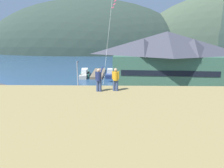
{
  "coord_description": "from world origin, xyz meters",
  "views": [
    {
      "loc": [
        1.29,
        -21.24,
        11.02
      ],
      "look_at": [
        0.58,
        9.0,
        3.79
      ],
      "focal_mm": 32.8,
      "sensor_mm": 36.0,
      "label": 1
    }
  ],
  "objects_px": {
    "person_companion": "(116,79)",
    "wharf_dock": "(98,73)",
    "parked_car_corner_spot": "(40,125)",
    "person_kite_flyer": "(99,79)",
    "parked_car_back_row_right": "(224,127)",
    "parked_car_front_row_silver": "(181,110)",
    "parking_light_pole": "(78,80)",
    "moored_boat_outer_mooring": "(111,74)",
    "parked_car_front_row_red": "(110,121)",
    "parked_car_front_row_end": "(103,106)",
    "moored_boat_wharfside": "(85,73)",
    "moored_boat_inner_slip": "(85,75)",
    "parked_car_mid_row_near": "(166,127)",
    "harbor_lodge": "(166,58)",
    "parked_car_back_row_left": "(136,107)"
  },
  "relations": [
    {
      "from": "person_companion",
      "to": "wharf_dock",
      "type": "bearing_deg",
      "value": 96.94
    },
    {
      "from": "parked_car_corner_spot",
      "to": "wharf_dock",
      "type": "bearing_deg",
      "value": 84.62
    },
    {
      "from": "parked_car_corner_spot",
      "to": "person_kite_flyer",
      "type": "distance_m",
      "value": 11.89
    },
    {
      "from": "parked_car_back_row_right",
      "to": "parked_car_front_row_silver",
      "type": "xyz_separation_m",
      "value": [
        -3.09,
        5.39,
        0.0
      ]
    },
    {
      "from": "parking_light_pole",
      "to": "person_companion",
      "type": "bearing_deg",
      "value": -69.81
    },
    {
      "from": "moored_boat_outer_mooring",
      "to": "parked_car_front_row_red",
      "type": "relative_size",
      "value": 1.83
    },
    {
      "from": "parked_car_front_row_end",
      "to": "moored_boat_outer_mooring",
      "type": "bearing_deg",
      "value": 89.38
    },
    {
      "from": "moored_boat_wharfside",
      "to": "moored_boat_outer_mooring",
      "type": "distance_m",
      "value": 7.18
    },
    {
      "from": "moored_boat_inner_slip",
      "to": "parked_car_front_row_end",
      "type": "bearing_deg",
      "value": -75.58
    },
    {
      "from": "moored_boat_inner_slip",
      "to": "parking_light_pole",
      "type": "distance_m",
      "value": 22.07
    },
    {
      "from": "moored_boat_wharfside",
      "to": "moored_boat_outer_mooring",
      "type": "xyz_separation_m",
      "value": [
        7.16,
        -0.41,
        0.0
      ]
    },
    {
      "from": "parked_car_mid_row_near",
      "to": "parking_light_pole",
      "type": "relative_size",
      "value": 0.62
    },
    {
      "from": "moored_boat_wharfside",
      "to": "parking_light_pole",
      "type": "xyz_separation_m",
      "value": [
        2.6,
        -23.86,
        3.37
      ]
    },
    {
      "from": "moored_boat_wharfside",
      "to": "parked_car_front_row_silver",
      "type": "distance_m",
      "value": 33.98
    },
    {
      "from": "moored_boat_outer_mooring",
      "to": "moored_boat_inner_slip",
      "type": "bearing_deg",
      "value": -165.64
    },
    {
      "from": "moored_boat_outer_mooring",
      "to": "parked_car_corner_spot",
      "type": "xyz_separation_m",
      "value": [
        -7.05,
        -33.94,
        0.34
      ]
    },
    {
      "from": "parked_car_front_row_end",
      "to": "person_kite_flyer",
      "type": "distance_m",
      "value": 14.6
    },
    {
      "from": "parked_car_mid_row_near",
      "to": "person_kite_flyer",
      "type": "bearing_deg",
      "value": -137.19
    },
    {
      "from": "moored_boat_outer_mooring",
      "to": "parked_car_front_row_end",
      "type": "height_order",
      "value": "moored_boat_outer_mooring"
    },
    {
      "from": "wharf_dock",
      "to": "person_companion",
      "type": "height_order",
      "value": "person_companion"
    },
    {
      "from": "parked_car_back_row_right",
      "to": "parked_car_corner_spot",
      "type": "bearing_deg",
      "value": 179.95
    },
    {
      "from": "moored_boat_inner_slip",
      "to": "parked_car_front_row_silver",
      "type": "height_order",
      "value": "moored_boat_inner_slip"
    },
    {
      "from": "wharf_dock",
      "to": "person_kite_flyer",
      "type": "height_order",
      "value": "person_kite_flyer"
    },
    {
      "from": "parked_car_front_row_silver",
      "to": "person_companion",
      "type": "relative_size",
      "value": 2.45
    },
    {
      "from": "moored_boat_inner_slip",
      "to": "parked_car_mid_row_near",
      "type": "distance_m",
      "value": 35.19
    },
    {
      "from": "moored_boat_wharfside",
      "to": "parked_car_back_row_right",
      "type": "relative_size",
      "value": 1.83
    },
    {
      "from": "parked_car_mid_row_near",
      "to": "parking_light_pole",
      "type": "height_order",
      "value": "parking_light_pole"
    },
    {
      "from": "harbor_lodge",
      "to": "person_companion",
      "type": "distance_m",
      "value": 31.02
    },
    {
      "from": "parked_car_front_row_silver",
      "to": "parked_car_back_row_right",
      "type": "bearing_deg",
      "value": -60.19
    },
    {
      "from": "parked_car_corner_spot",
      "to": "parked_car_front_row_silver",
      "type": "bearing_deg",
      "value": 16.97
    },
    {
      "from": "moored_boat_wharfside",
      "to": "parked_car_mid_row_near",
      "type": "distance_m",
      "value": 37.3
    },
    {
      "from": "parked_car_corner_spot",
      "to": "parked_car_mid_row_near",
      "type": "height_order",
      "value": "same"
    },
    {
      "from": "parked_car_front_row_end",
      "to": "parked_car_corner_spot",
      "type": "bearing_deg",
      "value": -136.06
    },
    {
      "from": "moored_boat_wharfside",
      "to": "parked_car_back_row_right",
      "type": "xyz_separation_m",
      "value": [
        20.83,
        -34.37,
        0.34
      ]
    },
    {
      "from": "parked_car_corner_spot",
      "to": "parked_car_front_row_end",
      "type": "xyz_separation_m",
      "value": [
        6.75,
        6.5,
        0.0
      ]
    },
    {
      "from": "moored_boat_wharfside",
      "to": "person_companion",
      "type": "height_order",
      "value": "person_companion"
    },
    {
      "from": "parked_car_front_row_silver",
      "to": "parked_car_back_row_left",
      "type": "height_order",
      "value": "same"
    },
    {
      "from": "harbor_lodge",
      "to": "moored_boat_outer_mooring",
      "type": "height_order",
      "value": "harbor_lodge"
    },
    {
      "from": "parked_car_back_row_right",
      "to": "parked_car_back_row_left",
      "type": "distance_m",
      "value": 11.21
    },
    {
      "from": "moored_boat_outer_mooring",
      "to": "parked_car_front_row_silver",
      "type": "xyz_separation_m",
      "value": [
        10.57,
        -28.57,
        0.34
      ]
    },
    {
      "from": "parked_car_back_row_right",
      "to": "parked_car_back_row_left",
      "type": "relative_size",
      "value": 0.98
    },
    {
      "from": "parked_car_front_row_end",
      "to": "parked_car_mid_row_near",
      "type": "relative_size",
      "value": 1.02
    },
    {
      "from": "harbor_lodge",
      "to": "person_companion",
      "type": "relative_size",
      "value": 13.92
    },
    {
      "from": "parked_car_front_row_red",
      "to": "person_companion",
      "type": "distance_m",
      "value": 10.06
    },
    {
      "from": "moored_boat_wharfside",
      "to": "parked_car_back_row_left",
      "type": "distance_m",
      "value": 30.27
    },
    {
      "from": "wharf_dock",
      "to": "moored_boat_wharfside",
      "type": "xyz_separation_m",
      "value": [
        -3.55,
        -2.06,
        0.37
      ]
    },
    {
      "from": "parked_car_back_row_left",
      "to": "person_kite_flyer",
      "type": "height_order",
      "value": "person_kite_flyer"
    },
    {
      "from": "moored_boat_wharfside",
      "to": "person_companion",
      "type": "distance_m",
      "value": 42.1
    },
    {
      "from": "moored_boat_inner_slip",
      "to": "parked_car_back_row_left",
      "type": "height_order",
      "value": "moored_boat_inner_slip"
    },
    {
      "from": "person_companion",
      "to": "parked_car_corner_spot",
      "type": "bearing_deg",
      "value": 144.24
    }
  ]
}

